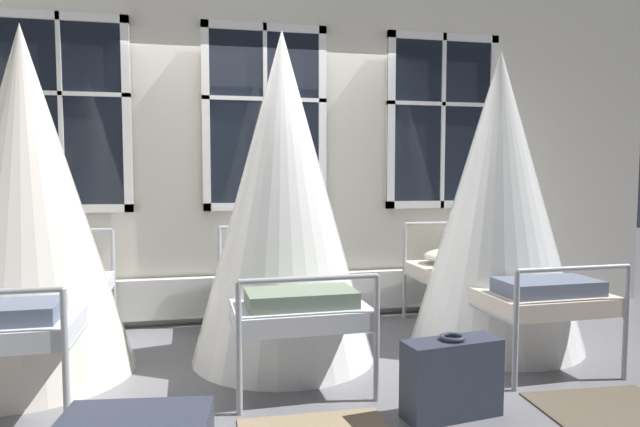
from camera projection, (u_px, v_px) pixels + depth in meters
name	position (u px, v px, depth m)	size (l,w,h in m)	color
ground	(283.00, 358.00, 4.10)	(20.31, 20.31, 0.00)	slate
back_wall_with_windows	(264.00, 138.00, 5.14)	(8.08, 0.10, 3.40)	beige
window_bank	(266.00, 197.00, 5.06)	(4.59, 0.10, 2.65)	black
cot_first	(26.00, 208.00, 3.67)	(1.34, 1.88, 2.35)	#9EA3A8
cot_second	(283.00, 202.00, 4.04)	(1.34, 1.89, 2.40)	#9EA3A8
cot_third	(498.00, 204.00, 4.38)	(1.34, 1.89, 2.33)	#9EA3A8
rug_third	(608.00, 408.00, 3.21)	(0.80, 0.56, 0.01)	brown
suitcase_dark	(452.00, 378.00, 3.10)	(0.58, 0.29, 0.47)	#2D3342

